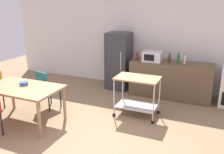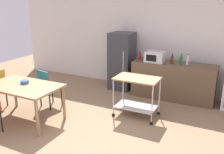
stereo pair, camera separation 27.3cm
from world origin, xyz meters
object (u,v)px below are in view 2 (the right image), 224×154
chair_teal (48,86)px  bottle_soda (172,60)px  kitchen_cart (137,91)px  bottle_vinegar (188,60)px  bottle_wine (140,56)px  fruit_bowl (25,82)px  dining_table (23,89)px  microwave (155,57)px  refrigerator (122,61)px  bottle_sparkling_water (181,60)px

chair_teal → bottle_soda: bottle_soda is taller
kitchen_cart → bottle_soda: bearing=73.5°
kitchen_cart → bottle_vinegar: bottle_vinegar is taller
bottle_wine → fruit_bowl: bearing=-124.1°
chair_teal → fruit_bowl: size_ratio=5.35×
bottle_vinegar → fruit_bowl: 3.70m
dining_table → microwave: bearing=51.3°
kitchen_cart → bottle_vinegar: size_ratio=3.65×
refrigerator → bottle_sparkling_water: size_ratio=5.69×
chair_teal → bottle_wine: 2.37m
chair_teal → microwave: size_ratio=1.93×
bottle_soda → kitchen_cart: bearing=-106.5°
bottle_wine → chair_teal: bearing=-131.4°
refrigerator → microwave: refrigerator is taller
chair_teal → bottle_sparkling_water: (2.57, 1.77, 0.50)m
bottle_wine → microwave: 0.40m
kitchen_cart → refrigerator: bearing=124.5°
microwave → bottle_sparkling_water: 0.63m
bottle_wine → microwave: (0.40, -0.01, 0.03)m
bottle_wine → microwave: microwave is taller
kitchen_cart → chair_teal: bearing=-166.6°
refrigerator → bottle_wine: bearing=-18.2°
fruit_bowl → bottle_soda: bearing=44.8°
chair_teal → bottle_vinegar: bearing=-133.5°
dining_table → bottle_soda: 3.45m
bottle_soda → bottle_sparkling_water: bearing=-2.3°
microwave → fruit_bowl: size_ratio=2.77×
refrigerator → bottle_sparkling_water: 1.63m
refrigerator → kitchen_cart: size_ratio=1.70×
chair_teal → refrigerator: size_ratio=0.57×
bottle_wine → fruit_bowl: 2.85m
microwave → fruit_bowl: 3.09m
kitchen_cart → bottle_vinegar: (0.75, 1.36, 0.43)m
refrigerator → bottle_wine: (0.58, -0.19, 0.22)m
bottle_soda → bottle_vinegar: 0.36m
bottle_wine → bottle_vinegar: bottle_vinegar is taller
bottle_wine → microwave: size_ratio=0.53×
bottle_sparkling_water → fruit_bowl: (-2.62, -2.38, -0.23)m
kitchen_cart → bottle_sparkling_water: bearing=65.2°
kitchen_cart → bottle_sparkling_water: 1.50m
refrigerator → bottle_sparkling_water: bearing=-5.7°
bottle_wine → refrigerator: bearing=161.8°
bottle_sparkling_water → dining_table: bearing=-136.2°
bottle_soda → bottle_vinegar: (0.36, 0.05, 0.01)m
dining_table → kitchen_cart: 2.31m
kitchen_cart → fruit_bowl: size_ratio=5.47×
bottle_vinegar → refrigerator: bearing=176.6°
bottle_vinegar → microwave: bearing=-173.1°
microwave → bottle_wine: bearing=179.0°
bottle_soda → bottle_vinegar: bearing=7.8°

